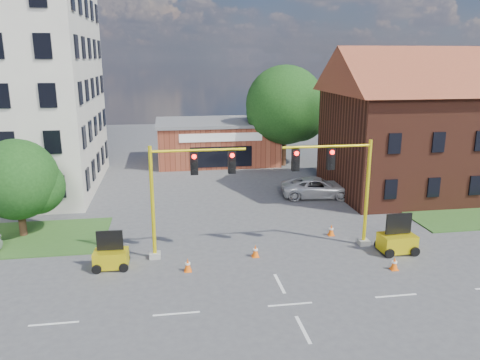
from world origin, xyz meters
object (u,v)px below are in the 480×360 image
(signal_mast_east, at_px, (340,181))
(trailer_west, at_px, (111,257))
(trailer_east, at_px, (397,241))
(pickup_white, at_px, (317,188))
(signal_mast_west, at_px, (183,187))

(signal_mast_east, relative_size, trailer_west, 3.17)
(trailer_east, xyz_separation_m, pickup_white, (-1.03, 11.02, 0.10))
(signal_mast_west, relative_size, signal_mast_east, 1.00)
(pickup_white, bearing_deg, trailer_west, 133.25)
(signal_mast_west, xyz_separation_m, pickup_white, (10.69, 9.68, -3.14))
(trailer_west, bearing_deg, signal_mast_west, 15.57)
(signal_mast_east, bearing_deg, trailer_east, -23.88)
(trailer_west, distance_m, pickup_white, 18.00)
(signal_mast_east, relative_size, trailer_east, 2.85)
(signal_mast_west, relative_size, trailer_east, 2.85)
(signal_mast_west, height_order, pickup_white, signal_mast_west)
(signal_mast_west, xyz_separation_m, trailer_west, (-3.85, -0.92, -3.31))
(signal_mast_east, height_order, trailer_west, signal_mast_east)
(trailer_west, bearing_deg, trailer_east, 0.58)
(trailer_west, height_order, pickup_white, trailer_west)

